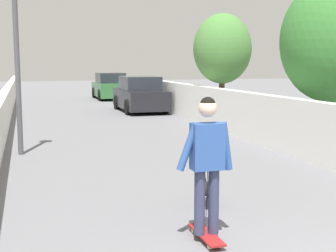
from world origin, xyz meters
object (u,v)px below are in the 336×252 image
Objects in this scene: car_near at (140,95)px; car_far at (111,87)px; lamp_post at (16,30)px; dog at (207,188)px; tree_right_mid at (332,41)px; person_skateboarder at (207,155)px; skateboard at (206,235)px; tree_right_near at (222,49)px.

car_far is (7.44, 0.00, -0.00)m from car_near.
dog is (-5.00, -2.71, -2.61)m from lamp_post.
tree_right_mid is 2.60× the size of dog.
lamp_post is 6.92m from person_skateboarder.
dog is at bearing -151.57° from lamp_post.
skateboard is at bearing 169.51° from car_near.
tree_right_mid reaches higher than car_far.
tree_right_mid is 1.00× the size of lamp_post.
tree_right_mid is at bearing -99.59° from lamp_post.
dog is 14.00m from car_near.
lamp_post is (-4.24, 6.91, 0.26)m from tree_right_near.
tree_right_mid reaches higher than person_skateboarder.
person_skateboarder is at bearing 155.86° from tree_right_near.
tree_right_near is at bearing -24.14° from skateboard.
car_far is at bearing -6.12° from dog.
person_skateboarder is 1.61m from dog.
car_near reaches higher than dog.
tree_right_mid reaches higher than lamp_post.
lamp_post reaches higher than dog.
tree_right_mid is at bearing -46.41° from skateboard.
tree_right_mid reaches higher than car_near.
lamp_post reaches higher than person_skateboarder.
tree_right_mid is 7.49m from person_skateboarder.
skateboard is at bearing 133.59° from tree_right_mid.
tree_right_near is 4.82× the size of skateboard.
tree_right_mid reaches higher than tree_right_near.
car_near and car_far have the same top height.
tree_right_mid is 17.79m from car_far.
lamp_post is (1.26, 7.49, 0.21)m from tree_right_mid.
lamp_post is 1.06× the size of car_near.
person_skateboarder is (-6.31, -2.19, -1.82)m from lamp_post.
lamp_post is 2.52× the size of person_skateboarder.
person_skateboarder reaches higher than skateboard.
dog reaches higher than skateboard.
tree_right_mid is (-5.50, -0.57, 0.05)m from tree_right_near.
tree_right_near is at bearing -170.89° from car_far.
lamp_post reaches higher than skateboard.
dog is at bearing 128.06° from tree_right_mid.
person_skateboarder is at bearing 180.00° from skateboard.
tree_right_mid is 1.10× the size of car_far.
tree_right_mid is at bearing -166.07° from car_near.
car_near is at bearing -10.49° from skateboard.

